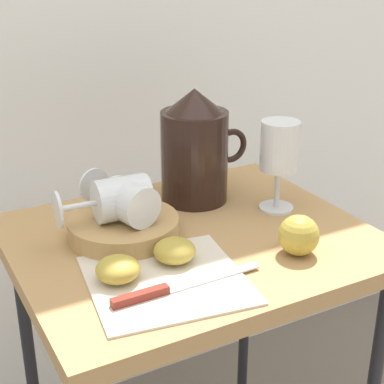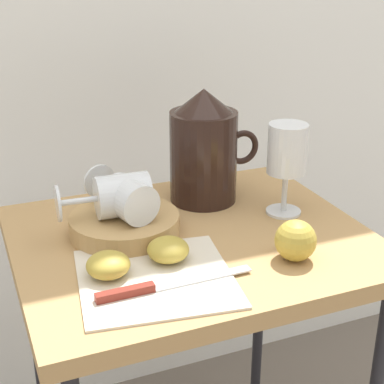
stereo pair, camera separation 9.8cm
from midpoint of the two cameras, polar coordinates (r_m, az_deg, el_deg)
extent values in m
cube|color=#AD8451|center=(1.02, -2.76, -4.96)|extent=(0.59, 0.49, 0.03)
cylinder|color=black|center=(1.32, -17.09, -16.85)|extent=(0.02, 0.02, 0.66)
cylinder|color=black|center=(1.46, 3.08, -11.40)|extent=(0.02, 0.02, 0.66)
cube|color=beige|center=(0.89, -5.68, -8.38)|extent=(0.25, 0.25, 0.00)
cylinder|color=tan|center=(1.02, -9.27, -3.43)|extent=(0.19, 0.19, 0.03)
cylinder|color=black|center=(1.13, -2.27, 3.33)|extent=(0.13, 0.13, 0.17)
cylinder|color=#D1661E|center=(1.14, -2.25, 1.69)|extent=(0.12, 0.12, 0.10)
cone|color=black|center=(1.09, -2.36, 8.67)|extent=(0.11, 0.11, 0.04)
torus|color=black|center=(1.16, 1.33, 4.37)|extent=(0.07, 0.01, 0.07)
cylinder|color=silver|center=(1.12, 5.51, -1.53)|extent=(0.06, 0.06, 0.00)
cylinder|color=silver|center=(1.10, 5.59, 0.34)|extent=(0.01, 0.01, 0.07)
cylinder|color=silver|center=(1.08, 5.75, 4.37)|extent=(0.07, 0.07, 0.09)
cylinder|color=#D1661E|center=(1.08, 5.71, 3.38)|extent=(0.06, 0.06, 0.04)
cylinder|color=silver|center=(0.98, -8.80, -1.00)|extent=(0.09, 0.09, 0.07)
cylinder|color=silver|center=(1.04, -10.99, 0.12)|extent=(0.03, 0.06, 0.01)
cylinder|color=silver|center=(1.06, -11.93, 0.61)|extent=(0.06, 0.02, 0.06)
cylinder|color=silver|center=(0.99, -9.50, -0.65)|extent=(0.09, 0.08, 0.07)
cylinder|color=silver|center=(0.98, -13.66, -1.37)|extent=(0.06, 0.01, 0.01)
cylinder|color=silver|center=(0.97, -15.49, -1.68)|extent=(0.01, 0.06, 0.06)
ellipsoid|color=#B29938|center=(0.89, -10.24, -7.32)|extent=(0.07, 0.07, 0.04)
ellipsoid|color=#B29938|center=(0.93, -4.73, -5.65)|extent=(0.07, 0.07, 0.04)
sphere|color=#B29938|center=(0.95, 7.21, -4.17)|extent=(0.07, 0.07, 0.07)
cube|color=silver|center=(0.89, -1.10, -8.18)|extent=(0.15, 0.02, 0.00)
cube|color=maroon|center=(0.84, -8.33, -9.86)|extent=(0.09, 0.02, 0.01)
camera|label=1|loc=(0.05, -92.86, -1.20)|focal=56.17mm
camera|label=2|loc=(0.05, 87.14, 1.20)|focal=56.17mm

